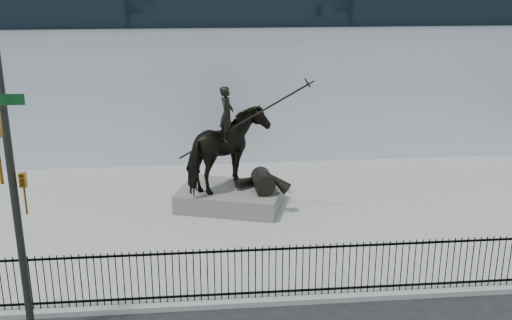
{
  "coord_description": "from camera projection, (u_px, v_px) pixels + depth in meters",
  "views": [
    {
      "loc": [
        -2.83,
        -12.82,
        8.47
      ],
      "look_at": [
        -0.98,
        6.0,
        2.5
      ],
      "focal_mm": 42.0,
      "sensor_mm": 36.0,
      "label": 1
    }
  ],
  "objects": [
    {
      "name": "plaza",
      "position": [
        280.0,
        215.0,
        21.6
      ],
      "size": [
        30.0,
        12.0,
        0.15
      ],
      "primitive_type": "cube",
      "color": "gray",
      "rests_on": "ground"
    },
    {
      "name": "building",
      "position": [
        249.0,
        48.0,
        32.61
      ],
      "size": [
        44.0,
        14.0,
        9.0
      ],
      "primitive_type": "cube",
      "color": "white",
      "rests_on": "ground"
    },
    {
      "name": "statue_plinth",
      "position": [
        231.0,
        197.0,
        22.12
      ],
      "size": [
        4.27,
        3.52,
        0.69
      ],
      "primitive_type": "cube",
      "rotation": [
        0.0,
        0.0,
        -0.31
      ],
      "color": "#5F5C57",
      "rests_on": "plaza"
    },
    {
      "name": "picket_fence",
      "position": [
        310.0,
        270.0,
        15.89
      ],
      "size": [
        22.1,
        0.1,
        1.5
      ],
      "color": "black",
      "rests_on": "plaza"
    },
    {
      "name": "traffic_signal_left",
      "position": [
        13.0,
        193.0,
        12.55
      ],
      "size": [
        1.52,
        4.84,
        7.0
      ],
      "color": "#242721",
      "rests_on": "ground"
    },
    {
      "name": "equestrian_statue",
      "position": [
        232.0,
        151.0,
        21.57
      ],
      "size": [
        4.51,
        3.53,
        3.99
      ],
      "rotation": [
        0.0,
        0.0,
        -0.31
      ],
      "color": "black",
      "rests_on": "statue_plinth"
    }
  ]
}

